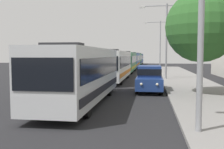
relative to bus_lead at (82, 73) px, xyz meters
name	(u,v)px	position (x,y,z in m)	size (l,w,h in m)	color
bus_lead	(82,73)	(0.00, 0.00, 0.00)	(2.58, 10.62, 3.21)	silver
bus_second_in_line	(114,64)	(0.00, 13.00, 0.00)	(2.58, 12.06, 3.21)	silver
bus_middle	(126,61)	(0.00, 26.27, 0.00)	(2.58, 12.19, 3.21)	#33724C
bus_fourth_in_line	(132,60)	(0.00, 39.35, 0.00)	(2.58, 11.65, 3.21)	#284C8C
bus_rear	(136,59)	(0.00, 52.51, 0.00)	(2.58, 12.43, 3.21)	#33724C
bus_tail_end	(139,58)	(0.00, 66.00, 0.00)	(2.58, 11.29, 3.21)	#284C8C
white_suv	(149,78)	(3.70, 5.19, -0.66)	(1.86, 4.57, 1.90)	navy
box_truck_oncoming	(130,58)	(-3.30, 74.16, 0.03)	(2.35, 8.31, 3.15)	#B7B7BC
streetlamp_mid	(167,33)	(5.40, 14.59, 3.34)	(5.76, 0.28, 7.95)	gray
streetlamp_far	(160,40)	(5.40, 34.30, 3.72)	(5.96, 0.28, 8.64)	gray
roadside_tree	(201,27)	(7.00, 3.69, 2.83)	(4.62, 4.62, 6.69)	#4C3823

